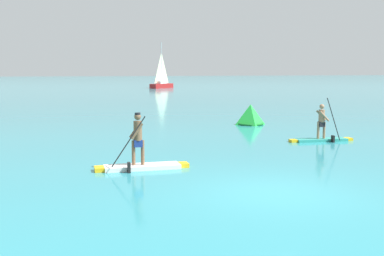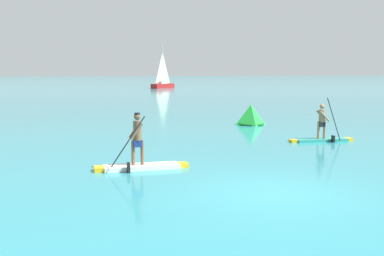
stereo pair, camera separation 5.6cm
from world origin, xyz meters
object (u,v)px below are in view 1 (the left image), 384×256
Objects in this scene: sailboat_right_horizon at (162,83)px; race_marker_buoy at (250,116)px; paddleboarder_mid_center at (140,159)px; paddleboarder_far_right at (322,133)px.

race_marker_buoy is at bearing -139.01° from sailboat_right_horizon.
paddleboarder_far_right reaches higher than paddleboarder_mid_center.
paddleboarder_far_right is 61.37m from sailboat_right_horizon.
sailboat_right_horizon reaches higher than paddleboarder_mid_center.
paddleboarder_far_right is at bearing -86.52° from race_marker_buoy.
paddleboarder_mid_center is 13.25m from race_marker_buoy.
race_marker_buoy is 0.20× the size of sailboat_right_horizon.
paddleboarder_far_right is (8.61, 3.63, 0.01)m from paddleboarder_mid_center.
paddleboarder_mid_center is at bearing -144.81° from sailboat_right_horizon.
sailboat_right_horizon is at bearing 87.77° from paddleboarder_far_right.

